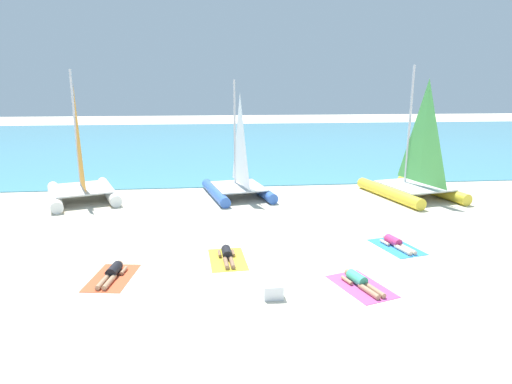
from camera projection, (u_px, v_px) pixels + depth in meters
The scene contains 14 objects.
ground_plane at pixel (246, 192), 22.57m from camera, with size 120.00×120.00×0.00m, color beige.
ocean_water at pixel (227, 141), 43.07m from camera, with size 120.00×40.00×0.05m, color #4C9EB7.
sailboat_blue at pixel (238, 180), 21.56m from camera, with size 3.52×4.73×5.58m.
sailboat_yellow at pixel (413, 178), 21.42m from camera, with size 4.02×5.34×6.25m.
sailboat_white at pixel (81, 181), 20.88m from camera, with size 4.35×5.35×6.03m.
towel_leftmost at pixel (112, 278), 12.52m from camera, with size 1.10×1.90×0.01m, color #EA5933.
sunbather_leftmost at pixel (113, 273), 12.56m from camera, with size 0.64×1.57×0.30m.
towel_center_left at pixel (228, 259), 13.84m from camera, with size 1.10×1.90×0.01m, color yellow.
sunbather_center_left at pixel (227, 255), 13.87m from camera, with size 0.57×1.57×0.30m.
towel_center_right at pixel (361, 286), 11.98m from camera, with size 1.10×1.90×0.01m, color #D84C99.
sunbather_center_right at pixel (360, 281), 12.01m from camera, with size 0.83×1.54×0.30m.
towel_rightmost at pixel (397, 247), 14.90m from camera, with size 1.10×1.90×0.01m, color #338CD8.
sunbather_rightmost at pixel (396, 243), 14.93m from camera, with size 0.75×1.56×0.30m.
cooler_box at pixel (273, 291), 11.30m from camera, with size 0.50×0.36×0.36m, color white.
Camera 1 is at (-1.81, -11.87, 5.30)m, focal length 31.04 mm.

